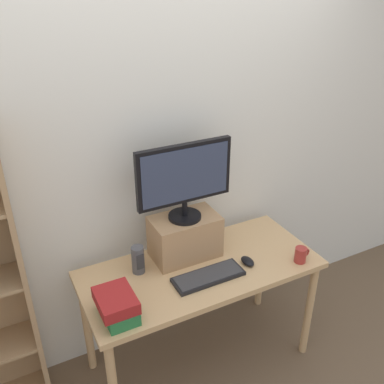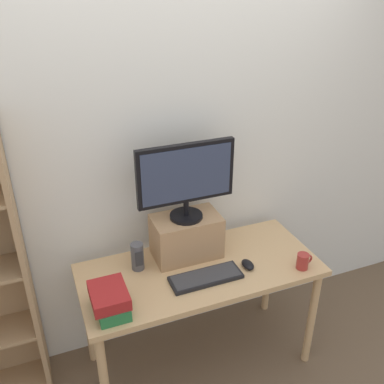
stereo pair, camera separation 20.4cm
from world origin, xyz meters
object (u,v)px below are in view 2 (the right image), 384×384
Objects in this scene: keyboard at (206,277)px; desk_speaker at (137,256)px; desk at (200,279)px; computer_mouse at (248,265)px; book_stack at (110,300)px; coffee_mug at (303,261)px; riser_box at (186,236)px; computer_monitor at (186,178)px.

desk_speaker is (-0.33, 0.24, 0.07)m from keyboard.
desk_speaker is (-0.34, 0.13, 0.17)m from desk.
computer_mouse is at bearing 2.16° from keyboard.
computer_mouse is 0.84m from book_stack.
desk_speaker reaches higher than coffee_mug.
riser_box is 0.97× the size of keyboard.
riser_box reaches higher than keyboard.
computer_mouse is at bearing -20.51° from desk.
computer_mouse is (0.28, 0.01, 0.01)m from keyboard.
keyboard is 0.28m from computer_mouse.
book_stack is (-0.83, -0.06, 0.05)m from computer_mouse.
desk is 13.88× the size of coffee_mug.
computer_monitor reaches higher than desk_speaker.
computer_monitor is 0.64m from computer_mouse.
desk_speaker is (-0.32, -0.03, -0.44)m from computer_monitor.
keyboard is (0.02, -0.26, -0.52)m from computer_monitor.
riser_box is 0.29m from keyboard.
keyboard is at bearing -86.38° from computer_monitor.
computer_monitor is 0.58m from keyboard.
desk_speaker is at bearing 158.69° from coffee_mug.
computer_monitor is 5.63× the size of coffee_mug.
computer_mouse is at bearing 4.26° from book_stack.
desk_speaker reaches higher than desk.
coffee_mug is 0.97m from desk_speaker.
desk is 13.69× the size of computer_mouse.
computer_monitor reaches higher than riser_box.
keyboard is (0.02, -0.27, -0.12)m from riser_box.
riser_box reaches higher than computer_mouse.
computer_mouse is (0.27, -0.10, 0.11)m from desk.
desk is at bearing 15.85° from book_stack.
desk is 3.41× the size of keyboard.
coffee_mug is at bearing -21.79° from desk.
coffee_mug is at bearing -32.74° from computer_monitor.
computer_monitor is 2.38× the size of book_stack.
computer_mouse is (0.29, -0.25, -0.51)m from computer_monitor.
computer_monitor is at bearing 30.28° from book_stack.
book_stack reaches higher than desk.
computer_monitor is at bearing 139.06° from computer_mouse.
book_stack is 0.37m from desk_speaker.
computer_mouse is at bearing -41.11° from riser_box.
desk_speaker is at bearing 52.30° from book_stack.
desk is at bearing -80.00° from computer_monitor.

